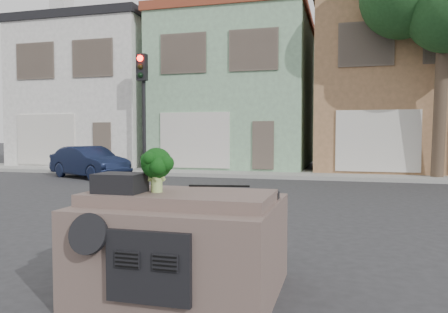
% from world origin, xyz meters
% --- Properties ---
extents(ground_plane, '(120.00, 120.00, 0.00)m').
position_xyz_m(ground_plane, '(0.00, 0.00, 0.00)').
color(ground_plane, '#303033').
rests_on(ground_plane, ground).
extents(sidewalk, '(40.00, 3.00, 0.15)m').
position_xyz_m(sidewalk, '(0.00, 10.50, 0.07)').
color(sidewalk, gray).
rests_on(sidewalk, ground).
extents(townhouse_white, '(7.20, 8.20, 7.55)m').
position_xyz_m(townhouse_white, '(-11.00, 14.50, 3.77)').
color(townhouse_white, silver).
rests_on(townhouse_white, ground).
extents(townhouse_mint, '(7.20, 8.20, 7.55)m').
position_xyz_m(townhouse_mint, '(-3.50, 14.50, 3.77)').
color(townhouse_mint, '#86B18B').
rests_on(townhouse_mint, ground).
extents(townhouse_tan, '(7.20, 8.20, 7.55)m').
position_xyz_m(townhouse_tan, '(4.00, 14.50, 3.77)').
color(townhouse_tan, '#9B704B').
rests_on(townhouse_tan, ground).
extents(navy_sedan, '(3.96, 2.76, 1.24)m').
position_xyz_m(navy_sedan, '(-7.89, 7.60, 0.00)').
color(navy_sedan, '#121A36').
rests_on(navy_sedan, ground).
extents(traffic_signal, '(0.40, 0.40, 5.10)m').
position_xyz_m(traffic_signal, '(-6.50, 9.50, 2.55)').
color(traffic_signal, black).
rests_on(traffic_signal, ground).
extents(tree_near, '(4.40, 4.00, 8.50)m').
position_xyz_m(tree_near, '(5.00, 9.80, 4.25)').
color(tree_near, '#1A401C').
rests_on(tree_near, ground).
extents(car_dashboard, '(2.00, 1.80, 1.12)m').
position_xyz_m(car_dashboard, '(0.00, -3.00, 0.56)').
color(car_dashboard, brown).
rests_on(car_dashboard, ground).
extents(instrument_hump, '(0.48, 0.38, 0.20)m').
position_xyz_m(instrument_hump, '(-0.58, -3.35, 1.22)').
color(instrument_hump, black).
rests_on(instrument_hump, car_dashboard).
extents(wiper_arm, '(0.69, 0.15, 0.02)m').
position_xyz_m(wiper_arm, '(0.28, -2.62, 1.13)').
color(wiper_arm, black).
rests_on(wiper_arm, car_dashboard).
extents(broccoli, '(0.49, 0.49, 0.48)m').
position_xyz_m(broccoli, '(-0.22, -3.23, 1.36)').
color(broccoli, black).
rests_on(broccoli, car_dashboard).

